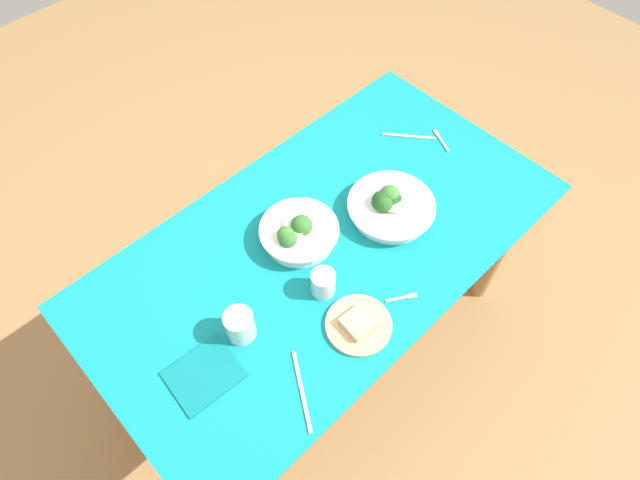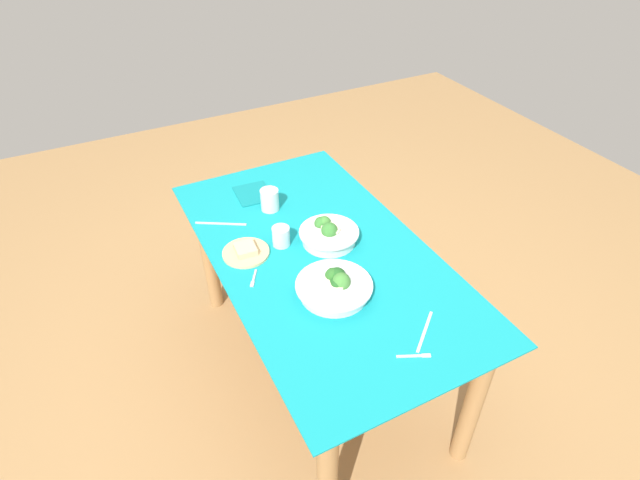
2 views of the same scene
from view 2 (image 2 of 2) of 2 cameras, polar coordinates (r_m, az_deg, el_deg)
name	(u,v)px [view 2 (image 2 of 2)]	position (r m, az deg, el deg)	size (l,w,h in m)	color
ground_plane	(320,367)	(2.52, 0.05, -14.17)	(6.00, 6.00, 0.00)	#9E7547
dining_table	(321,274)	(2.07, 0.06, -3.87)	(1.49, 0.81, 0.72)	teal
broccoli_bowl_far	(335,286)	(1.81, 1.68, -5.24)	(0.28, 0.28, 0.09)	white
broccoli_bowl_near	(328,234)	(2.03, 0.95, 0.67)	(0.24, 0.24, 0.10)	white
bread_side_plate	(246,252)	(2.01, -8.38, -1.31)	(0.19, 0.19, 0.04)	#D6B27A
water_glass_center	(281,236)	(2.02, -4.43, 0.43)	(0.07, 0.07, 0.08)	silver
water_glass_side	(270,200)	(2.23, -5.70, 4.55)	(0.08, 0.08, 0.10)	silver
fork_by_far_bowl	(254,279)	(1.89, -7.51, -4.39)	(0.09, 0.06, 0.00)	#B7B7BC
fork_by_near_bowl	(415,356)	(1.66, 10.71, -12.75)	(0.06, 0.10, 0.00)	#B7B7BC
table_knife_left	(221,224)	(2.19, -11.14, 1.82)	(0.22, 0.01, 0.00)	#B7B7BC
table_knife_right	(425,331)	(1.73, 11.74, -10.08)	(0.19, 0.01, 0.00)	#B7B7BC
napkin_folded_upper	(253,194)	(2.36, -7.54, 5.22)	(0.18, 0.15, 0.01)	#0F777D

